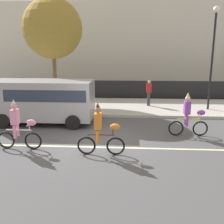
# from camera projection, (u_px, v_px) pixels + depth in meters

# --- Properties ---
(ground_plane) EXTENTS (80.00, 80.00, 0.00)m
(ground_plane) POSITION_uv_depth(u_px,v_px,m) (95.00, 143.00, 10.64)
(ground_plane) COLOR #4C4C4F
(road_centre_line) EXTENTS (36.00, 0.14, 0.01)m
(road_centre_line) POSITION_uv_depth(u_px,v_px,m) (93.00, 147.00, 10.15)
(road_centre_line) COLOR beige
(road_centre_line) RESTS_ON ground
(sidewalk_curb) EXTENTS (60.00, 5.00, 0.15)m
(sidewalk_curb) POSITION_uv_depth(u_px,v_px,m) (108.00, 106.00, 16.92)
(sidewalk_curb) COLOR #ADAAA3
(sidewalk_curb) RESTS_ON ground
(fence_line) EXTENTS (40.00, 0.08, 1.40)m
(fence_line) POSITION_uv_depth(u_px,v_px,m) (111.00, 90.00, 19.59)
(fence_line) COLOR black
(fence_line) RESTS_ON ground
(building_backdrop) EXTENTS (28.00, 8.00, 7.75)m
(building_backdrop) POSITION_uv_depth(u_px,v_px,m) (138.00, 47.00, 27.03)
(building_backdrop) COLOR beige
(building_backdrop) RESTS_ON ground
(parade_cyclist_pink) EXTENTS (1.72, 0.50, 1.92)m
(parade_cyclist_pink) POSITION_uv_depth(u_px,v_px,m) (19.00, 128.00, 9.79)
(parade_cyclist_pink) COLOR black
(parade_cyclist_pink) RESTS_ON ground
(parade_cyclist_orange) EXTENTS (1.72, 0.50, 1.92)m
(parade_cyclist_orange) POSITION_uv_depth(u_px,v_px,m) (101.00, 132.00, 9.25)
(parade_cyclist_orange) COLOR black
(parade_cyclist_orange) RESTS_ON ground
(parade_cyclist_purple) EXTENTS (1.72, 0.50, 1.92)m
(parade_cyclist_purple) POSITION_uv_depth(u_px,v_px,m) (189.00, 117.00, 11.28)
(parade_cyclist_purple) COLOR black
(parade_cyclist_purple) RESTS_ON ground
(parked_van_grey) EXTENTS (5.00, 2.22, 2.18)m
(parked_van_grey) POSITION_uv_depth(u_px,v_px,m) (44.00, 98.00, 13.13)
(parked_van_grey) COLOR #99999E
(parked_van_grey) RESTS_ON ground
(street_lamp_post) EXTENTS (0.36, 0.36, 5.86)m
(street_lamp_post) POSITION_uv_depth(u_px,v_px,m) (214.00, 44.00, 14.93)
(street_lamp_post) COLOR black
(street_lamp_post) RESTS_ON sidewalk_curb
(street_tree_near_lamp) EXTENTS (3.82, 3.82, 6.72)m
(street_tree_near_lamp) POSITION_uv_depth(u_px,v_px,m) (52.00, 29.00, 16.74)
(street_tree_near_lamp) COLOR brown
(street_tree_near_lamp) RESTS_ON sidewalk_curb
(pedestrian_onlooker) EXTENTS (0.32, 0.20, 1.62)m
(pedestrian_onlooker) POSITION_uv_depth(u_px,v_px,m) (149.00, 92.00, 16.61)
(pedestrian_onlooker) COLOR #33333D
(pedestrian_onlooker) RESTS_ON sidewalk_curb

